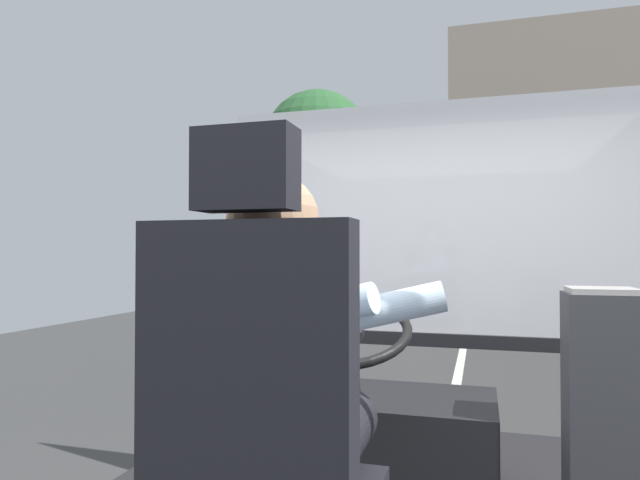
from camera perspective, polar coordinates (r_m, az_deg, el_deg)
name	(u,v)px	position (r m, az deg, el deg)	size (l,w,h in m)	color
ground	(465,343)	(10.69, 14.73, -10.25)	(18.00, 44.00, 0.06)	#383838
driver_seat	(263,461)	(1.38, -5.91, -21.80)	(0.48, 0.48, 1.30)	black
bus_driver	(283,372)	(1.45, -3.86, -13.50)	(0.80, 0.55, 0.78)	black
steering_console	(368,435)	(2.60, 5.04, -19.43)	(1.10, 0.96, 0.84)	black
fare_box	(603,413)	(2.34, 27.24, -15.61)	(0.26, 0.24, 0.90)	#333338
windshield_panel	(427,250)	(3.39, 11.05, -1.05)	(2.50, 0.08, 1.48)	silver
street_tree	(317,146)	(12.57, -0.29, 9.69)	(2.43, 2.43, 5.29)	#4C3828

